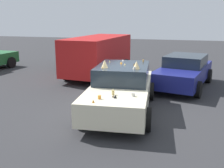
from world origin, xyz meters
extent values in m
plane|color=#2D2D30|center=(0.00, 0.00, 0.00)|extent=(60.00, 60.00, 0.00)
cube|color=beige|center=(0.00, 0.00, 0.61)|extent=(4.69, 2.26, 0.66)
cube|color=#1E2833|center=(0.43, 0.04, 1.20)|extent=(2.34, 1.88, 0.53)
cylinder|color=black|center=(-1.31, -1.06, 0.33)|extent=(0.68, 0.28, 0.66)
cylinder|color=black|center=(-1.49, 0.78, 0.33)|extent=(0.68, 0.28, 0.66)
cylinder|color=black|center=(1.49, -0.78, 0.33)|extent=(0.68, 0.28, 0.66)
cylinder|color=black|center=(1.31, 1.06, 0.33)|extent=(0.68, 0.28, 0.66)
ellipsoid|color=black|center=(-1.31, 0.78, 0.71)|extent=(0.11, 0.03, 0.14)
ellipsoid|color=black|center=(0.51, -0.86, 0.54)|extent=(0.16, 0.04, 0.11)
ellipsoid|color=black|center=(-1.29, -1.05, 0.56)|extent=(0.19, 0.04, 0.10)
ellipsoid|color=black|center=(0.07, -0.91, 0.51)|extent=(0.14, 0.03, 0.14)
ellipsoid|color=black|center=(-0.42, 0.87, 0.56)|extent=(0.11, 0.03, 0.12)
ellipsoid|color=black|center=(-1.22, 0.79, 0.65)|extent=(0.11, 0.03, 0.15)
cone|color=black|center=(-1.55, -0.23, 0.98)|extent=(0.13, 0.13, 0.09)
cylinder|color=silver|center=(-1.26, -0.65, 0.98)|extent=(0.13, 0.13, 0.10)
cylinder|color=tan|center=(-1.28, -0.10, 1.00)|extent=(0.11, 0.11, 0.14)
cone|color=orange|center=(-2.08, 0.19, 0.98)|extent=(0.08, 0.08, 0.08)
cylinder|color=orange|center=(-1.75, 0.14, 0.98)|extent=(0.12, 0.12, 0.10)
cone|color=#51381E|center=(-1.50, -0.16, 0.97)|extent=(0.09, 0.09, 0.07)
cylinder|color=#51381E|center=(0.38, -0.35, 1.50)|extent=(0.06, 0.06, 0.07)
cylinder|color=silver|center=(-0.22, -0.47, 1.51)|extent=(0.07, 0.07, 0.08)
cylinder|color=#A87A38|center=(1.25, -0.50, 1.51)|extent=(0.06, 0.06, 0.08)
cone|color=silver|center=(1.22, 0.24, 1.50)|extent=(0.07, 0.07, 0.07)
cone|color=tan|center=(0.83, 0.62, 1.50)|extent=(0.06, 0.06, 0.07)
cone|color=#A87A38|center=(-0.36, 0.50, 1.50)|extent=(0.06, 0.06, 0.06)
cone|color=orange|center=(0.61, 0.15, 1.51)|extent=(0.09, 0.09, 0.09)
cone|color=tan|center=(0.45, -0.02, 1.50)|extent=(0.08, 0.08, 0.06)
cone|color=#D8BC7F|center=(-0.12, -0.51, 1.59)|extent=(0.22, 0.22, 0.25)
cone|color=#D8BC7F|center=(-0.22, 0.48, 1.59)|extent=(0.22, 0.22, 0.25)
cube|color=#B21919|center=(4.95, 2.46, 1.18)|extent=(5.22, 2.35, 1.74)
cube|color=#1E2833|center=(3.17, 2.58, 1.52)|extent=(0.24, 1.76, 0.63)
cylinder|color=black|center=(3.35, 1.55, 0.36)|extent=(0.74, 0.29, 0.72)
cylinder|color=black|center=(3.50, 3.58, 0.36)|extent=(0.74, 0.29, 0.72)
cylinder|color=black|center=(6.40, 1.33, 0.36)|extent=(0.74, 0.29, 0.72)
cylinder|color=black|center=(6.54, 3.37, 0.36)|extent=(0.74, 0.29, 0.72)
cube|color=#5B1419|center=(7.70, 4.71, 0.56)|extent=(4.42, 2.72, 0.60)
cube|color=#1E2833|center=(8.00, 4.78, 1.13)|extent=(2.04, 2.02, 0.54)
cylinder|color=black|center=(6.68, 3.51, 0.31)|extent=(0.65, 0.36, 0.61)
cylinder|color=black|center=(6.24, 5.31, 0.31)|extent=(0.65, 0.36, 0.61)
cylinder|color=black|center=(9.16, 4.11, 0.31)|extent=(0.65, 0.36, 0.61)
cylinder|color=black|center=(8.72, 5.91, 0.31)|extent=(0.65, 0.36, 0.61)
cube|color=navy|center=(3.79, -1.92, 0.60)|extent=(4.67, 2.60, 0.65)
cube|color=#1E2833|center=(4.01, -1.97, 1.16)|extent=(2.30, 1.97, 0.47)
cylinder|color=black|center=(2.27, -2.50, 0.32)|extent=(0.68, 0.35, 0.65)
cylinder|color=black|center=(2.63, -0.77, 0.32)|extent=(0.68, 0.35, 0.65)
cylinder|color=black|center=(4.94, -3.06, 0.32)|extent=(0.68, 0.35, 0.65)
cylinder|color=black|center=(5.31, -1.34, 0.32)|extent=(0.68, 0.35, 0.65)
cylinder|color=black|center=(5.59, 8.36, 0.33)|extent=(0.68, 0.28, 0.66)
camera|label=1|loc=(-7.89, -1.96, 2.99)|focal=41.70mm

